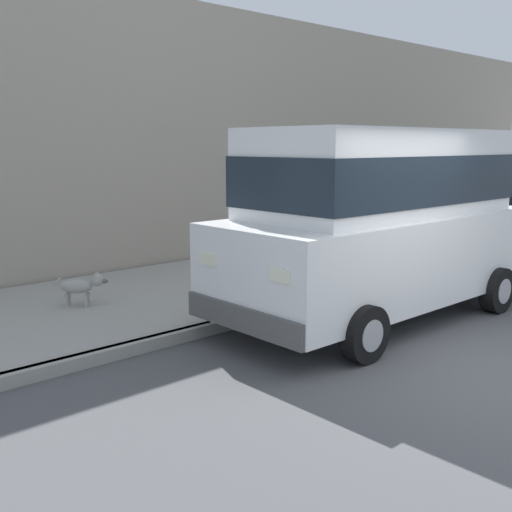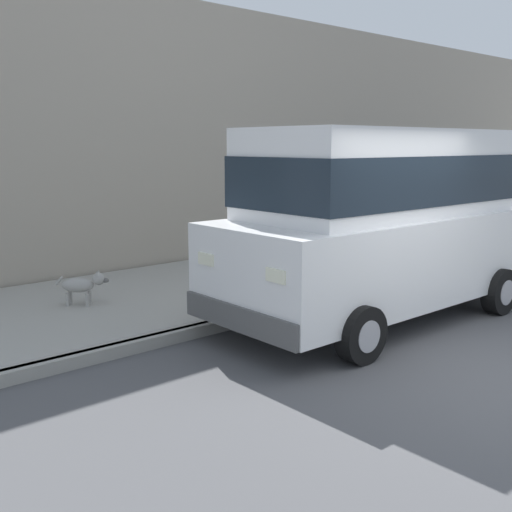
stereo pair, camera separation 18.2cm
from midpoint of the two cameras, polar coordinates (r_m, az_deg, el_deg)
ground_plane at (r=6.82m, az=22.15°, el=-10.34°), size 80.00×80.00×0.00m
curb at (r=8.56m, az=2.43°, el=-4.89°), size 0.16×64.00×0.14m
sidewalk at (r=9.87m, az=-5.00°, el=-2.85°), size 3.60×64.00×0.14m
car_white_van at (r=8.20m, az=10.89°, el=3.69°), size 2.17×4.92×2.52m
dog_grey at (r=8.68m, az=-16.62°, el=-2.66°), size 0.55×0.59×0.49m
building_facade at (r=14.06m, az=3.66°, el=10.95°), size 0.50×20.00×4.93m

